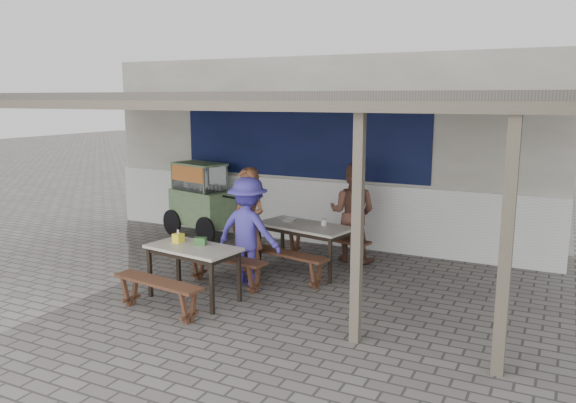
% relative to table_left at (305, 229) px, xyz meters
% --- Properties ---
extents(ground, '(60.00, 60.00, 0.00)m').
position_rel_table_left_xyz_m(ground, '(-0.70, -1.28, -0.67)').
color(ground, '#635F59').
rests_on(ground, ground).
extents(back_wall, '(9.00, 1.28, 3.50)m').
position_rel_table_left_xyz_m(back_wall, '(-0.70, 2.30, 1.05)').
color(back_wall, beige).
rests_on(back_wall, ground).
extents(warung_roof, '(9.00, 4.21, 2.81)m').
position_rel_table_left_xyz_m(warung_roof, '(-0.69, -0.38, 2.04)').
color(warung_roof, '#554F48').
rests_on(warung_roof, ground).
extents(table_left, '(1.63, 1.02, 0.75)m').
position_rel_table_left_xyz_m(table_left, '(0.00, 0.00, 0.00)').
color(table_left, beige).
rests_on(table_left, ground).
extents(bench_left_street, '(1.64, 0.60, 0.45)m').
position_rel_table_left_xyz_m(bench_left_street, '(-0.12, -0.60, -0.33)').
color(bench_left_street, brown).
rests_on(bench_left_street, ground).
extents(bench_left_wall, '(1.64, 0.60, 0.45)m').
position_rel_table_left_xyz_m(bench_left_wall, '(0.12, 0.60, -0.33)').
color(bench_left_wall, brown).
rests_on(bench_left_wall, ground).
extents(table_right, '(1.35, 0.83, 0.75)m').
position_rel_table_left_xyz_m(table_right, '(-0.80, -1.88, -0.01)').
color(table_right, beige).
rests_on(table_right, ground).
extents(bench_right_street, '(1.39, 0.46, 0.45)m').
position_rel_table_left_xyz_m(bench_right_street, '(-0.89, -2.53, -0.34)').
color(bench_right_street, brown).
rests_on(bench_right_street, ground).
extents(bench_right_wall, '(1.39, 0.46, 0.45)m').
position_rel_table_left_xyz_m(bench_right_wall, '(-0.71, -1.23, -0.34)').
color(bench_right_wall, brown).
rests_on(bench_right_wall, ground).
extents(vendor_cart, '(1.91, 1.06, 1.48)m').
position_rel_table_left_xyz_m(vendor_cart, '(-2.79, 1.11, 0.13)').
color(vendor_cart, '#799765').
rests_on(vendor_cart, ground).
extents(patron_street_side, '(0.73, 0.58, 1.73)m').
position_rel_table_left_xyz_m(patron_street_side, '(-0.53, -0.86, 0.19)').
color(patron_street_side, brown).
rests_on(patron_street_side, ground).
extents(patron_wall_side, '(0.85, 0.68, 1.68)m').
position_rel_table_left_xyz_m(patron_wall_side, '(0.50, 0.85, 0.16)').
color(patron_wall_side, brown).
rests_on(patron_wall_side, ground).
extents(patron_right_table, '(1.05, 0.63, 1.60)m').
position_rel_table_left_xyz_m(patron_right_table, '(-0.48, -0.95, 0.13)').
color(patron_right_table, '#4D42BC').
rests_on(patron_right_table, ground).
extents(tissue_box, '(0.14, 0.14, 0.12)m').
position_rel_table_left_xyz_m(tissue_box, '(-1.12, -1.79, 0.14)').
color(tissue_box, yellow).
rests_on(tissue_box, table_right).
extents(donation_box, '(0.18, 0.15, 0.11)m').
position_rel_table_left_xyz_m(donation_box, '(-0.76, -1.77, 0.13)').
color(donation_box, '#36682E').
rests_on(donation_box, table_right).
extents(condiment_jar, '(0.09, 0.09, 0.10)m').
position_rel_table_left_xyz_m(condiment_jar, '(0.29, 0.10, 0.13)').
color(condiment_jar, silver).
rests_on(condiment_jar, table_left).
extents(condiment_bowl, '(0.24, 0.24, 0.05)m').
position_rel_table_left_xyz_m(condiment_bowl, '(-0.32, 0.08, 0.10)').
color(condiment_bowl, white).
rests_on(condiment_bowl, table_left).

